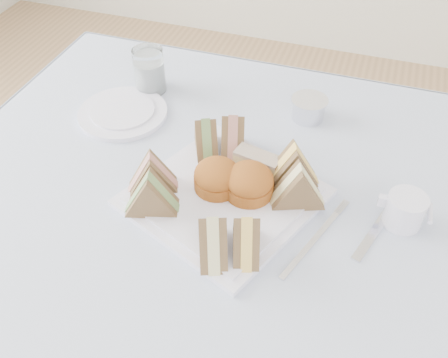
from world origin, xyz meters
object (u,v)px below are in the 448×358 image
(table, at_px, (205,328))
(creamer_jug, at_px, (405,210))
(water_glass, at_px, (149,70))
(serving_plate, at_px, (224,197))

(table, bearing_deg, creamer_jug, 15.16)
(table, distance_m, water_glass, 0.58)
(table, height_order, creamer_jug, creamer_jug)
(table, height_order, serving_plate, serving_plate)
(table, bearing_deg, serving_plate, 55.08)
(table, relative_size, serving_plate, 3.20)
(water_glass, bearing_deg, creamer_jug, -22.30)
(serving_plate, bearing_deg, table, -102.41)
(serving_plate, relative_size, water_glass, 2.87)
(table, distance_m, creamer_jug, 0.53)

